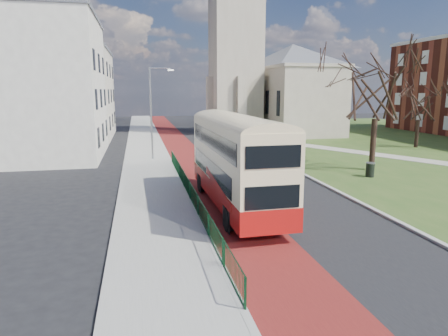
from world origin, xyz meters
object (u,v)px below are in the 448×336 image
object	(u,v)px
streetlamp	(153,108)
winter_tree_far	(420,98)
winter_tree_near	(378,77)
litter_bin	(370,170)
bus	(236,158)

from	to	relation	value
streetlamp	winter_tree_far	size ratio (longest dim) A/B	1.04
winter_tree_near	litter_bin	xyz separation A→B (m)	(-1.50, -2.20, -6.56)
winter_tree_far	litter_bin	world-z (taller)	winter_tree_far
streetlamp	litter_bin	xyz separation A→B (m)	(14.82, -10.67, -4.03)
streetlamp	litter_bin	world-z (taller)	streetlamp
streetlamp	bus	world-z (taller)	streetlamp
winter_tree_near	winter_tree_far	size ratio (longest dim) A/B	1.33
litter_bin	bus	bearing A→B (deg)	-154.74
streetlamp	bus	xyz separation A→B (m)	(3.57, -15.98, -1.89)
bus	winter_tree_near	size ratio (longest dim) A/B	1.11
bus	streetlamp	bearing A→B (deg)	101.77
streetlamp	winter_tree_near	distance (m)	18.56
bus	litter_bin	world-z (taller)	bus
winter_tree_near	litter_bin	size ratio (longest dim) A/B	9.85
winter_tree_near	winter_tree_far	world-z (taller)	winter_tree_near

